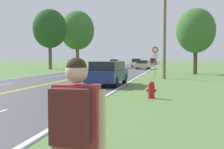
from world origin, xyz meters
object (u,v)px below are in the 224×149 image
Objects in this scene: fire_hydrant at (151,90)px; traffic_sign at (155,54)px; tree_behind_sign at (77,30)px; car_maroon_hatchback_mid_far at (114,62)px; car_champagne_hatchback_approaching at (143,64)px; tree_mid_treeline at (50,29)px; car_white_suv_mid_near at (136,63)px; hitchhiker_person at (75,126)px; car_red_suv_receding at (153,61)px; tree_left_verge at (196,31)px; car_dark_blue_hatchback_nearest at (108,73)px.

traffic_sign reaches higher than fire_hydrant.
tree_behind_sign is 3.04× the size of car_maroon_hatchback_mid_far.
tree_behind_sign reaches higher than car_champagne_hatchback_approaching.
car_white_suv_mid_near is (11.86, 14.07, -5.40)m from tree_mid_treeline.
hitchhiker_person is 75.99m from car_red_suv_receding.
tree_left_verge reaches higher than car_white_suv_mid_near.
car_white_suv_mid_near is 23.58m from car_red_suv_receding.
car_maroon_hatchback_mid_far is at bearing 102.83° from fire_hydrant.
hitchhiker_person is at bearing 0.72° from car_red_suv_receding.
tree_left_verge is at bearing 6.62° from car_red_suv_receding.
car_red_suv_receding is (-3.57, 66.48, 0.56)m from fire_hydrant.
car_maroon_hatchback_mid_far is at bearing 106.47° from traffic_sign.
tree_left_verge reaches higher than car_champagne_hatchback_approaching.
car_red_suv_receding is at bearing -177.07° from car_champagne_hatchback_approaching.
tree_left_verge is (3.63, 28.70, 3.59)m from hitchhiker_person.
traffic_sign is 19.63m from car_champagne_hatchback_approaching.
car_champagne_hatchback_approaching is at bearing 98.34° from traffic_sign.
hitchhiker_person is at bearing -71.47° from tree_behind_sign.
car_white_suv_mid_near is (-5.11, 29.86, -1.22)m from traffic_sign.
car_red_suv_receding is (13.05, 26.78, -6.11)m from tree_behind_sign.
car_dark_blue_hatchback_nearest is at bearing -114.78° from tree_left_verge.
tree_mid_treeline is at bearing -42.97° from car_white_suv_mid_near.
car_red_suv_receding is at bearing 64.01° from tree_behind_sign.
car_maroon_hatchback_mid_far is (-5.77, 6.92, -0.07)m from car_white_suv_mid_near.
car_champagne_hatchback_approaching is 33.97m from car_red_suv_receding.
traffic_sign is 0.71× the size of car_champagne_hatchback_approaching.
tree_left_verge is 1.72× the size of car_red_suv_receding.
fire_hydrant is 0.08× the size of tree_mid_treeline.
car_red_suv_receding is (13.89, 37.56, -5.35)m from tree_mid_treeline.
car_red_suv_receding is at bearing 93.08° from fire_hydrant.
tree_behind_sign reaches higher than car_white_suv_mid_near.
car_dark_blue_hatchback_nearest is 37.91m from car_white_suv_mid_near.
tree_mid_treeline is (-17.30, 38.36, 5.23)m from hitchhiker_person.
traffic_sign is 53.45m from car_red_suv_receding.
car_dark_blue_hatchback_nearest is at bearing -58.73° from tree_mid_treeline.
tree_behind_sign is 30.41m from car_red_suv_receding.
hitchhiker_person is 29.15m from tree_left_verge.
hitchhiker_person is 0.41× the size of car_white_suv_mid_near.
traffic_sign is at bearing 92.18° from fire_hydrant.
car_maroon_hatchback_mid_far is at bearing 73.83° from tree_mid_treeline.
fire_hydrant is at bearing 4.58° from car_white_suv_mid_near.
car_dark_blue_hatchback_nearest is (-6.50, -14.09, -3.83)m from tree_left_verge.
fire_hydrant is at bearing -87.82° from traffic_sign.
tree_left_verge is (3.97, 6.13, 2.56)m from traffic_sign.
car_white_suv_mid_near is (-5.60, 42.99, 0.50)m from fire_hydrant.
tree_mid_treeline is 22.53m from car_maroon_hatchback_mid_far.
tree_behind_sign reaches higher than car_dark_blue_hatchback_nearest.
car_maroon_hatchback_mid_far is (-8.03, 17.41, 0.03)m from car_champagne_hatchback_approaching.
tree_mid_treeline is (-0.83, -10.78, -0.77)m from tree_behind_sign.
fire_hydrant is 32.68m from car_champagne_hatchback_approaching.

